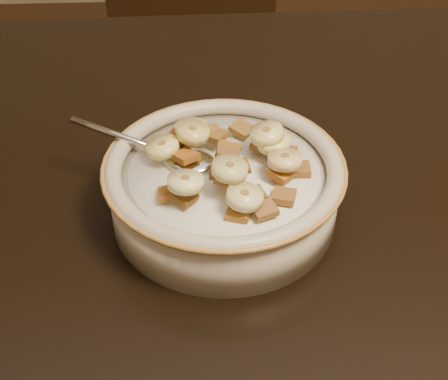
{
  "coord_description": "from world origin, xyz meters",
  "views": [
    {
      "loc": [
        -0.09,
        -0.45,
        1.16
      ],
      "look_at": [
        -0.07,
        -0.01,
        0.78
      ],
      "focal_mm": 50.0,
      "sensor_mm": 36.0,
      "label": 1
    }
  ],
  "objects_px": {
    "table": "(296,222)",
    "chair": "(193,112)",
    "spoon": "(189,161)",
    "cereal_bowl": "(224,193)"
  },
  "relations": [
    {
      "from": "cereal_bowl",
      "to": "spoon",
      "type": "height_order",
      "value": "spoon"
    },
    {
      "from": "spoon",
      "to": "chair",
      "type": "bearing_deg",
      "value": -157.58
    },
    {
      "from": "table",
      "to": "cereal_bowl",
      "type": "height_order",
      "value": "cereal_bowl"
    },
    {
      "from": "table",
      "to": "chair",
      "type": "relative_size",
      "value": 1.66
    },
    {
      "from": "table",
      "to": "cereal_bowl",
      "type": "relative_size",
      "value": 6.53
    },
    {
      "from": "cereal_bowl",
      "to": "table",
      "type": "bearing_deg",
      "value": 4.22
    },
    {
      "from": "table",
      "to": "spoon",
      "type": "bearing_deg",
      "value": 174.79
    },
    {
      "from": "table",
      "to": "chair",
      "type": "distance_m",
      "value": 0.76
    },
    {
      "from": "cereal_bowl",
      "to": "spoon",
      "type": "distance_m",
      "value": 0.05
    },
    {
      "from": "chair",
      "to": "cereal_bowl",
      "type": "xyz_separation_m",
      "value": [
        0.03,
        -0.69,
        0.35
      ]
    }
  ]
}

